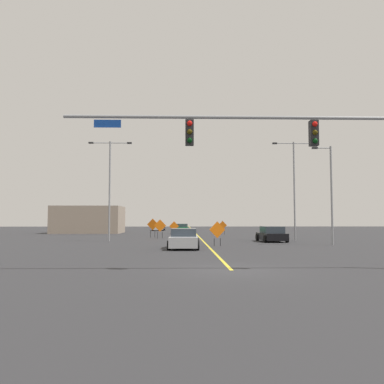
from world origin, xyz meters
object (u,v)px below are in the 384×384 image
Objects in this scene: street_lamp_near_right at (330,190)px; car_white_passing at (159,227)px; construction_sign_median_far at (160,226)px; construction_sign_right_shoulder at (153,225)px; street_lamp_far_right at (110,182)px; street_lamp_mid_left at (294,182)px; car_green_approaching at (182,229)px; car_black_near at (272,234)px; construction_sign_median_near at (223,226)px; construction_sign_right_lane at (174,227)px; traffic_signal_assembly at (307,145)px; car_silver_mid at (184,239)px; construction_sign_left_shoulder at (217,231)px.

car_white_passing is (-15.82, 40.54, -3.65)m from street_lamp_near_right.
construction_sign_right_shoulder is at bearing 111.55° from construction_sign_median_far.
street_lamp_far_right is at bearing -114.01° from construction_sign_right_shoulder.
street_lamp_mid_left reaches higher than car_green_approaching.
construction_sign_median_far is at bearing 148.16° from car_black_near.
street_lamp_mid_left reaches higher than construction_sign_median_near.
construction_sign_right_lane is 26.10m from car_white_passing.
street_lamp_far_right is at bearing 118.69° from traffic_signal_assembly.
car_silver_mid is at bearing -78.91° from construction_sign_right_shoulder.
car_green_approaching is (-11.77, 26.57, -3.66)m from street_lamp_near_right.
car_white_passing is at bearing 91.76° from construction_sign_right_shoulder.
car_silver_mid is (-4.97, 12.19, -4.46)m from traffic_signal_assembly.
car_silver_mid is at bearing 112.18° from traffic_signal_assembly.
construction_sign_right_lane is 0.42× the size of car_black_near.
traffic_signal_assembly is at bearing -80.70° from construction_sign_left_shoulder.
street_lamp_near_right is 23.14m from construction_sign_median_near.
construction_sign_median_far is at bearing -126.26° from construction_sign_median_near.
traffic_signal_assembly reaches higher than construction_sign_median_near.
construction_sign_right_shoulder reaches higher than construction_sign_median_near.
car_white_passing is at bearing 117.08° from construction_sign_median_near.
car_white_passing is (-9.47, 18.52, -0.46)m from construction_sign_median_near.
construction_sign_left_shoulder reaches higher than construction_sign_right_lane.
construction_sign_right_lane is 18.01m from car_silver_mid.
street_lamp_mid_left is 2.13× the size of car_silver_mid.
traffic_signal_assembly is 8.58× the size of construction_sign_median_near.
street_lamp_far_right is 4.97× the size of construction_sign_left_shoulder.
construction_sign_median_near reaches higher than car_silver_mid.
street_lamp_mid_left is at bearing -61.06° from car_green_approaching.
street_lamp_mid_left is 5.94m from car_black_near.
construction_sign_left_shoulder is at bearing 99.30° from traffic_signal_assembly.
car_white_passing is at bearing 108.98° from car_black_near.
car_silver_mid is (1.01, -17.98, -0.48)m from construction_sign_right_lane.
street_lamp_mid_left is at bearing -66.08° from car_white_passing.
car_silver_mid is at bearing -101.74° from construction_sign_median_near.
construction_sign_right_lane is at bearing 146.76° from street_lamp_mid_left.
construction_sign_median_far is at bearing -68.45° from construction_sign_right_shoulder.
construction_sign_median_near is 0.40× the size of car_silver_mid.
car_green_approaching is (-2.71, 27.41, -0.51)m from construction_sign_left_shoulder.
construction_sign_median_far is (-7.71, -10.51, 0.13)m from construction_sign_median_near.
street_lamp_far_right is 34.90m from car_white_passing.
car_black_near is 11.58m from car_silver_mid.
car_white_passing is at bearing 106.19° from car_green_approaching.
street_lamp_near_right reaches higher than construction_sign_left_shoulder.
car_white_passing is (-0.82, 26.65, -0.68)m from construction_sign_right_shoulder.
construction_sign_right_lane reaches higher than car_black_near.
street_lamp_near_right is 1.84× the size of car_black_near.
construction_sign_median_far reaches higher than car_black_near.
construction_sign_right_shoulder is 1.12× the size of construction_sign_left_shoulder.
car_silver_mid is (2.44, -14.85, -0.61)m from construction_sign_median_far.
traffic_signal_assembly reaches higher than car_silver_mid.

